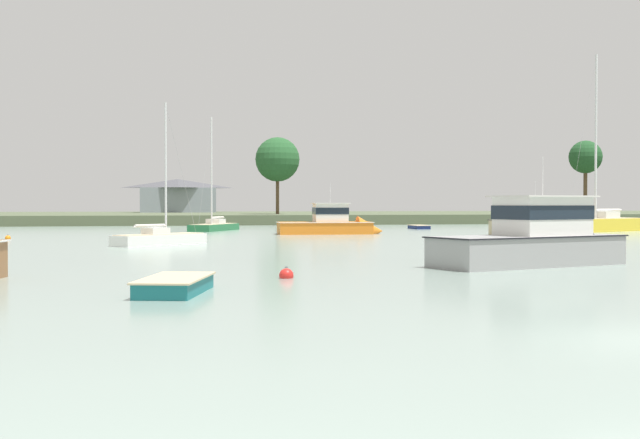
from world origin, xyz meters
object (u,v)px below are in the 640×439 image
at_px(cruiser_grey, 545,248).
at_px(mooring_buoy_red, 286,276).
at_px(cruiser_orange, 336,227).
at_px(sailboat_white, 160,241).
at_px(dinghy_teal, 175,288).
at_px(sailboat_green, 214,228).
at_px(sailboat_yellow, 601,228).
at_px(cruiser_sand, 528,228).
at_px(mooring_buoy_orange, 8,238).
at_px(dinghy_navy, 419,228).

relative_size(cruiser_grey, mooring_buoy_red, 18.12).
distance_m(cruiser_orange, sailboat_white, 20.51).
distance_m(cruiser_grey, cruiser_orange, 34.62).
relative_size(dinghy_teal, sailboat_green, 0.38).
height_order(cruiser_grey, mooring_buoy_red, cruiser_grey).
height_order(dinghy_teal, cruiser_orange, cruiser_orange).
relative_size(sailboat_yellow, cruiser_orange, 1.87).
bearing_deg(cruiser_grey, cruiser_sand, 66.35).
xyz_separation_m(mooring_buoy_red, mooring_buoy_orange, (-14.11, 33.49, -0.02)).
xyz_separation_m(cruiser_grey, mooring_buoy_orange, (-25.19, 29.64, -0.61)).
distance_m(sailboat_green, sailboat_yellow, 34.08).
xyz_separation_m(sailboat_white, mooring_buoy_orange, (-10.16, 10.04, -0.13)).
height_order(sailboat_green, sailboat_white, sailboat_green).
height_order(cruiser_grey, sailboat_green, sailboat_green).
xyz_separation_m(cruiser_grey, cruiser_sand, (11.56, 26.39, -0.06)).
distance_m(sailboat_green, sailboat_white, 25.56).
bearing_deg(cruiser_sand, dinghy_navy, 95.73).
relative_size(cruiser_orange, sailboat_white, 0.97).
distance_m(dinghy_navy, sailboat_white, 36.19).
relative_size(sailboat_yellow, mooring_buoy_red, 30.17).
height_order(cruiser_orange, mooring_buoy_red, cruiser_orange).
bearing_deg(cruiser_orange, dinghy_navy, 47.34).
height_order(cruiser_orange, sailboat_white, sailboat_white).
relative_size(dinghy_teal, sailboat_yellow, 0.25).
height_order(dinghy_navy, mooring_buoy_orange, dinghy_navy).
bearing_deg(cruiser_orange, cruiser_sand, -33.07).
bearing_deg(mooring_buoy_red, cruiser_grey, 19.17).
bearing_deg(dinghy_teal, sailboat_yellow, 49.50).
relative_size(dinghy_navy, sailboat_yellow, 0.19).
height_order(sailboat_green, mooring_buoy_orange, sailboat_green).
distance_m(dinghy_teal, sailboat_green, 52.80).
distance_m(sailboat_green, cruiser_orange, 13.50).
bearing_deg(sailboat_green, sailboat_yellow, -14.12).
relative_size(sailboat_green, sailboat_yellow, 0.65).
xyz_separation_m(cruiser_sand, mooring_buoy_red, (-22.63, -30.24, -0.53)).
bearing_deg(dinghy_navy, dinghy_teal, -114.27).
relative_size(mooring_buoy_red, mooring_buoy_orange, 1.22).
distance_m(cruiser_grey, mooring_buoy_red, 11.74).
bearing_deg(sailboat_yellow, mooring_buoy_orange, -172.07).
distance_m(dinghy_teal, cruiser_sand, 43.27).
distance_m(mooring_buoy_red, mooring_buoy_orange, 36.34).
height_order(sailboat_green, cruiser_sand, sailboat_green).
height_order(sailboat_yellow, mooring_buoy_red, sailboat_yellow).
xyz_separation_m(dinghy_navy, mooring_buoy_orange, (-34.76, -16.50, -0.06)).
height_order(dinghy_navy, cruiser_orange, cruiser_orange).
relative_size(sailboat_white, mooring_buoy_red, 16.65).
bearing_deg(dinghy_navy, sailboat_yellow, -36.04).
bearing_deg(cruiser_sand, mooring_buoy_red, -126.81).
height_order(sailboat_green, mooring_buoy_red, sailboat_green).
bearing_deg(sailboat_green, sailboat_white, -101.26).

